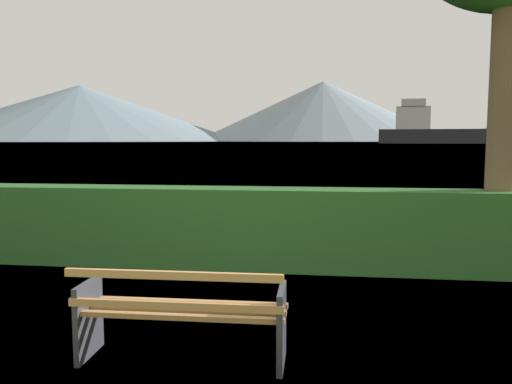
{
  "coord_description": "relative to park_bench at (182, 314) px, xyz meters",
  "views": [
    {
      "loc": [
        1.19,
        -4.21,
        1.92
      ],
      "look_at": [
        0.0,
        4.86,
        0.98
      ],
      "focal_mm": 36.12,
      "sensor_mm": 36.0,
      "label": 1
    }
  ],
  "objects": [
    {
      "name": "water_surface",
      "position": [
        -0.0,
        308.96,
        -0.43
      ],
      "size": [
        620.0,
        620.0,
        0.0
      ],
      "primitive_type": "plane",
      "color": "#7A99A8",
      "rests_on": "ground_plane"
    },
    {
      "name": "ground_plane",
      "position": [
        -0.0,
        0.06,
        -0.43
      ],
      "size": [
        1400.0,
        1400.0,
        0.0
      ],
      "primitive_type": "plane",
      "color": "olive"
    },
    {
      "name": "cargo_ship_large",
      "position": [
        64.27,
        249.19,
        5.41
      ],
      "size": [
        87.37,
        21.32,
        20.89
      ],
      "color": "#232328",
      "rests_on": "water_surface"
    },
    {
      "name": "distant_hills",
      "position": [
        -72.59,
        556.61,
        29.0
      ],
      "size": [
        829.26,
        367.29,
        66.24
      ],
      "color": "slate",
      "rests_on": "ground_plane"
    },
    {
      "name": "park_bench",
      "position": [
        0.0,
        0.0,
        0.0
      ],
      "size": [
        1.8,
        0.59,
        0.87
      ],
      "color": "#A0703F",
      "rests_on": "ground_plane"
    },
    {
      "name": "hedge_row",
      "position": [
        -0.0,
        3.36,
        0.17
      ],
      "size": [
        13.29,
        0.67,
        1.2
      ],
      "primitive_type": "cube",
      "color": "#285B23",
      "rests_on": "ground_plane"
    }
  ]
}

